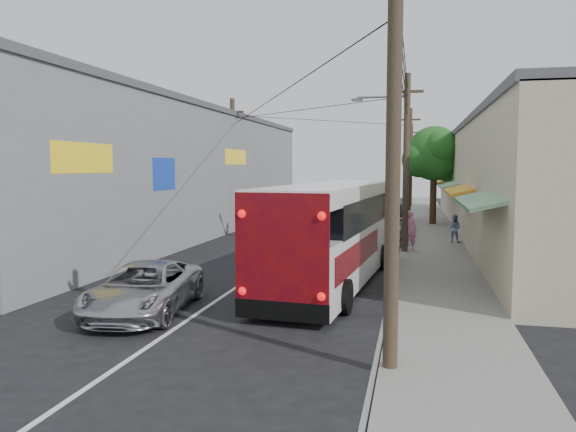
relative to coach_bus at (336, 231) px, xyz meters
The scene contains 13 objects.
ground 7.13m from the coach_bus, 115.78° to the right, with size 120.00×120.00×0.00m, color black.
sidewalk 14.30m from the coach_bus, 75.77° to the left, with size 3.00×80.00×0.12m, color slate.
building_right 17.73m from the coach_bus, 63.16° to the left, with size 7.09×40.00×6.25m.
building_left 16.57m from the coach_bus, 134.36° to the left, with size 7.20×36.00×7.25m.
utility_poles 14.30m from the coach_bus, 89.52° to the left, with size 11.80×45.28×8.00m.
street_tree 20.37m from the coach_bus, 78.95° to the left, with size 4.40×4.00×6.60m.
coach_bus is the anchor object (origin of this frame).
jeepney 6.92m from the coach_bus, 130.13° to the right, with size 2.22×4.81×1.34m, color #B9BAC0.
parked_suv 11.04m from the coach_bus, 85.88° to the left, with size 2.56×6.30×1.83m, color #9A9AA2.
parked_car_mid 15.61m from the coach_bus, 87.09° to the left, with size 1.96×4.86×1.66m, color #242429.
parked_car_far 21.57m from the coach_bus, 87.32° to the left, with size 1.35×3.87×1.27m, color black.
pedestrian_near 7.73m from the coach_bus, 71.90° to the left, with size 0.66×0.43×1.81m, color pink.
pedestrian_far 11.39m from the coach_bus, 66.30° to the left, with size 0.68×0.53×1.41m, color #8196BC.
Camera 1 is at (5.60, -12.54, 3.90)m, focal length 35.00 mm.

